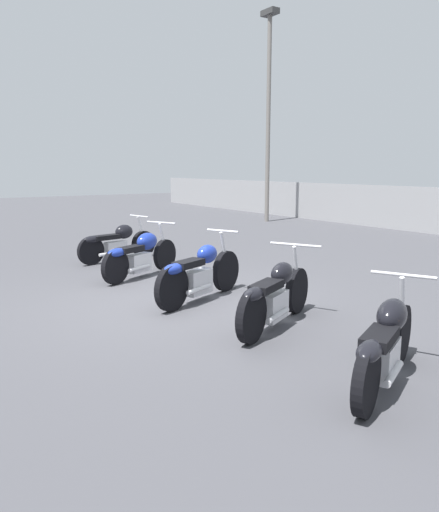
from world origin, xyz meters
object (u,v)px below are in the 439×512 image
motorcycle_slot_2 (199,273)px  motorcycle_slot_0 (116,243)px  motorcycle_slot_1 (140,255)px  motorcycle_slot_4 (386,343)px  motorcycle_slot_3 (275,295)px  light_pole_right (269,100)px

motorcycle_slot_2 → motorcycle_slot_0: bearing=153.6°
motorcycle_slot_1 → motorcycle_slot_4: size_ratio=1.02×
motorcycle_slot_2 → motorcycle_slot_3: motorcycle_slot_2 is taller
motorcycle_slot_1 → motorcycle_slot_4: (5.69, -0.09, -0.01)m
light_pole_right → motorcycle_slot_2: 12.54m
light_pole_right → motorcycle_slot_4: 15.31m
motorcycle_slot_1 → motorcycle_slot_4: motorcycle_slot_1 is taller
light_pole_right → motorcycle_slot_1: 11.26m
motorcycle_slot_0 → motorcycle_slot_2: (3.89, -0.21, 0.02)m
motorcycle_slot_3 → motorcycle_slot_4: 1.96m
motorcycle_slot_0 → light_pole_right: bearing=107.9°
light_pole_right → motorcycle_slot_4: (12.16, -8.35, -4.09)m
motorcycle_slot_0 → motorcycle_slot_3: 5.56m
motorcycle_slot_2 → motorcycle_slot_4: bearing=-25.4°
light_pole_right → motorcycle_slot_1: light_pole_right is taller
light_pole_right → motorcycle_slot_1: bearing=-51.9°
motorcycle_slot_1 → motorcycle_slot_3: motorcycle_slot_3 is taller
motorcycle_slot_2 → motorcycle_slot_4: motorcycle_slot_2 is taller
motorcycle_slot_1 → motorcycle_slot_3: size_ratio=1.00×
light_pole_right → motorcycle_slot_3: light_pole_right is taller
motorcycle_slot_0 → motorcycle_slot_3: size_ratio=1.02×
motorcycle_slot_3 → motorcycle_slot_0: bearing=152.7°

